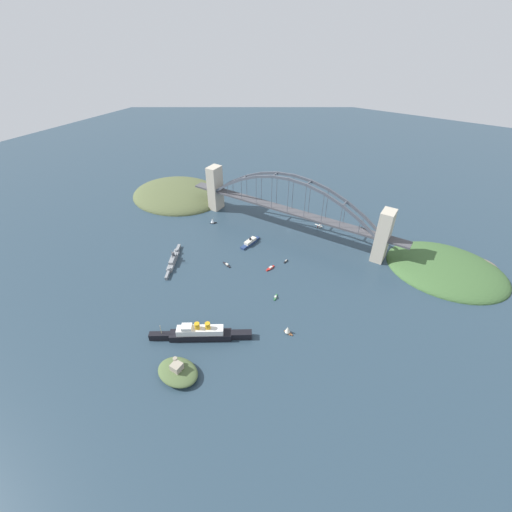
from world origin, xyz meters
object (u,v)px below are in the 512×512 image
Objects in this scene: ocean_liner at (201,333)px; small_boat_4 at (270,268)px; naval_cruiser at (173,260)px; fort_island_mid_harbor at (178,372)px; small_boat_0 at (288,330)px; small_boat_2 at (227,265)px; harbor_ferry_steamer at (250,242)px; small_boat_5 at (275,297)px; harbor_arch_bridge at (290,208)px; seaplane_taxiing_near_bridge at (319,226)px; small_boat_1 at (286,261)px; small_boat_3 at (213,221)px.

ocean_liner is 119.32m from small_boat_4.
naval_cruiser is at bearing -35.38° from ocean_liner.
small_boat_0 is at bearing -122.28° from fort_island_mid_harbor.
naval_cruiser is 62.51m from small_boat_2.
small_boat_5 is (-74.70, 68.71, -1.70)m from harbor_ferry_steamer.
small_boat_2 is (24.74, 103.84, -31.90)m from harbor_arch_bridge.
seaplane_taxiing_near_bridge is at bearing -74.86° from small_boat_0.
ocean_liner reaches higher than small_boat_0.
small_boat_0 is at bearing 171.37° from naval_cruiser.
harbor_ferry_steamer is at bearing -9.75° from small_boat_1.
small_boat_2 is at bearing 76.60° from harbor_arch_bridge.
small_boat_4 is (60.30, -73.32, -3.13)m from small_boat_0.
naval_cruiser reaches higher than seaplane_taxiing_near_bridge.
harbor_ferry_steamer is 101.51m from small_boat_5.
naval_cruiser is 195.29m from seaplane_taxiing_near_bridge.
seaplane_taxiing_near_bridge is at bearing -112.86° from small_boat_2.
fort_island_mid_harbor is at bearing 110.59° from small_boat_2.
small_boat_3 is at bearing -12.08° from harbor_ferry_steamer.
harbor_arch_bridge is 91.16m from small_boat_4.
harbor_ferry_steamer is 99.18m from seaplane_taxiing_near_bridge.
small_boat_3 is (15.20, -93.76, 1.00)m from naval_cruiser.
small_boat_0 is 0.72× the size of small_boat_4.
ocean_liner is at bearing 85.47° from small_boat_1.
naval_cruiser is 6.32× the size of small_boat_0.
harbor_arch_bridge is at bearing -64.67° from small_boat_1.
ocean_liner is 1.38× the size of naval_cruiser.
small_boat_5 is (-19.64, 59.25, 0.04)m from small_boat_1.
naval_cruiser is 4.55× the size of small_boat_2.
ocean_liner is 40.59m from fort_island_mid_harbor.
small_boat_0 is (-54.01, -85.52, -0.33)m from fort_island_mid_harbor.
naval_cruiser is 112.60m from small_boat_4.
harbor_arch_bridge is 8.42× the size of fort_island_mid_harbor.
ocean_liner reaches higher than small_boat_1.
harbor_ferry_steamer is 55.17m from small_boat_4.
small_boat_4 is (-101.48, -48.76, -2.00)m from naval_cruiser.
small_boat_4 is at bearing -154.34° from naval_cruiser.
fort_island_mid_harbor reaches higher than small_boat_4.
small_boat_2 is 75.99m from small_boat_5.
fort_island_mid_harbor is (-52.59, 188.78, 1.72)m from harbor_ferry_steamer.
harbor_ferry_steamer is 4.49× the size of small_boat_1.
small_boat_1 is 62.42m from small_boat_5.
ocean_liner is at bearing 69.11° from small_boat_5.
harbor_ferry_steamer reaches higher than small_boat_1.
harbor_arch_bridge is at bearing -103.40° from small_boat_2.
small_boat_1 is at bearing 115.33° from harbor_arch_bridge.
small_boat_2 is 1.00× the size of small_boat_4.
fort_island_mid_harbor is at bearing 89.21° from small_boat_1.
harbor_arch_bridge is 111.41m from small_boat_2.
ocean_liner reaches higher than fort_island_mid_harbor.
small_boat_3 is at bearing -11.06° from small_boat_1.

